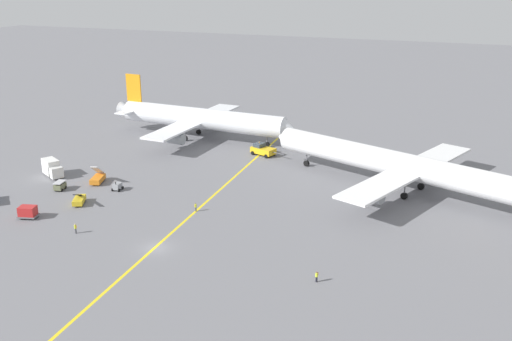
# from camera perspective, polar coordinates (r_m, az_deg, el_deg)

# --- Properties ---
(ground_plane) EXTENTS (600.00, 600.00, 0.00)m
(ground_plane) POSITION_cam_1_polar(r_m,az_deg,el_deg) (92.14, -9.76, -7.50)
(ground_plane) COLOR slate
(taxiway_stripe) EXTENTS (5.56, 119.91, 0.01)m
(taxiway_stripe) POSITION_cam_1_polar(r_m,az_deg,el_deg) (100.25, -7.18, -5.10)
(taxiway_stripe) COLOR yellow
(taxiway_stripe) RESTS_ON ground
(airliner_at_gate_left) EXTENTS (50.05, 39.17, 15.13)m
(airliner_at_gate_left) POSITION_cam_1_polar(r_m,az_deg,el_deg) (148.17, -5.43, 5.05)
(airliner_at_gate_left) COLOR white
(airliner_at_gate_left) RESTS_ON ground
(airliner_being_pushed) EXTENTS (57.53, 41.91, 15.90)m
(airliner_being_pushed) POSITION_cam_1_polar(r_m,az_deg,el_deg) (115.39, 13.92, 0.51)
(airliner_being_pushed) COLOR white
(airliner_being_pushed) RESTS_ON ground
(pushback_tug) EXTENTS (8.84, 4.64, 2.99)m
(pushback_tug) POSITION_cam_1_polar(r_m,az_deg,el_deg) (135.31, 0.67, 2.06)
(pushback_tug) COLOR gold
(pushback_tug) RESTS_ON ground
(gse_catering_truck_tall) EXTENTS (6.26, 4.97, 3.50)m
(gse_catering_truck_tall) POSITION_cam_1_polar(r_m,az_deg,el_deg) (128.23, -19.33, 0.22)
(gse_catering_truck_tall) COLOR silver
(gse_catering_truck_tall) RESTS_ON ground
(gse_baggage_cart_near_cluster) EXTENTS (2.10, 2.99, 1.71)m
(gse_baggage_cart_near_cluster) POSITION_cam_1_polar(r_m,az_deg,el_deg) (119.99, -18.65, -1.43)
(gse_baggage_cart_near_cluster) COLOR #666B4C
(gse_baggage_cart_near_cluster) RESTS_ON ground
(gse_gpu_cart_small) EXTENTS (1.78, 2.23, 1.90)m
(gse_gpu_cart_small) POSITION_cam_1_polar(r_m,az_deg,el_deg) (116.79, -13.42, -1.52)
(gse_gpu_cart_small) COLOR gray
(gse_gpu_cart_small) RESTS_ON ground
(gse_container_dolly_flat) EXTENTS (3.66, 2.95, 2.15)m
(gse_container_dolly_flat) POSITION_cam_1_polar(r_m,az_deg,el_deg) (108.34, -21.45, -3.78)
(gse_container_dolly_flat) COLOR slate
(gse_container_dolly_flat) RESTS_ON ground
(gse_belt_loader_portside) EXTENTS (3.37, 4.97, 3.02)m
(gse_belt_loader_portside) POSITION_cam_1_polar(r_m,az_deg,el_deg) (111.76, -16.95, -2.77)
(gse_belt_loader_portside) COLOR gold
(gse_belt_loader_portside) RESTS_ON ground
(gse_stair_truck_yellow) EXTENTS (3.29, 4.94, 4.06)m
(gse_stair_truck_yellow) POSITION_cam_1_polar(r_m,az_deg,el_deg) (121.75, -15.25, -0.71)
(gse_stair_truck_yellow) COLOR orange
(gse_stair_truck_yellow) RESTS_ON ground
(ground_crew_ramp_agent_by_cones) EXTENTS (0.36, 0.46, 1.59)m
(ground_crew_ramp_agent_by_cones) POSITION_cam_1_polar(r_m,az_deg,el_deg) (81.75, 5.96, -10.29)
(ground_crew_ramp_agent_by_cones) COLOR black
(ground_crew_ramp_agent_by_cones) RESTS_ON ground
(ground_crew_marshaller_foreground) EXTENTS (0.36, 0.49, 1.58)m
(ground_crew_marshaller_foreground) POSITION_cam_1_polar(r_m,az_deg,el_deg) (104.31, -5.93, -3.58)
(ground_crew_marshaller_foreground) COLOR #4C4C51
(ground_crew_marshaller_foreground) RESTS_ON ground
(ground_crew_wing_walker_right) EXTENTS (0.50, 0.36, 1.72)m
(ground_crew_wing_walker_right) POSITION_cam_1_polar(r_m,az_deg,el_deg) (99.74, -17.27, -5.43)
(ground_crew_wing_walker_right) COLOR #4C4C51
(ground_crew_wing_walker_right) RESTS_ON ground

